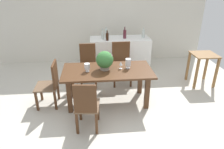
{
  "coord_description": "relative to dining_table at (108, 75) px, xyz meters",
  "views": [
    {
      "loc": [
        -0.27,
        -3.81,
        2.43
      ],
      "look_at": [
        0.09,
        0.02,
        0.64
      ],
      "focal_mm": 33.3,
      "sensor_mm": 36.0,
      "label": 1
    }
  ],
  "objects": [
    {
      "name": "wine_glass",
      "position": [
        0.28,
        0.04,
        0.22
      ],
      "size": [
        0.07,
        0.07,
        0.15
      ],
      "color": "silver",
      "rests_on": "dining_table"
    },
    {
      "name": "dining_table",
      "position": [
        0.0,
        0.0,
        0.0
      ],
      "size": [
        1.82,
        0.92,
        0.74
      ],
      "color": "#4C2D19",
      "rests_on": "ground"
    },
    {
      "name": "wine_bottle_tall",
      "position": [
        0.59,
        1.61,
        0.44
      ],
      "size": [
        0.08,
        0.08,
        0.31
      ],
      "color": "#511E28",
      "rests_on": "kitchen_counter"
    },
    {
      "name": "chair_far_left",
      "position": [
        -0.41,
        0.9,
        -0.08
      ],
      "size": [
        0.42,
        0.44,
        1.01
      ],
      "rotation": [
        0.0,
        0.0,
        0.0
      ],
      "color": "#4C2D19",
      "rests_on": "ground"
    },
    {
      "name": "wine_bottle_dark",
      "position": [
        -0.01,
        1.57,
        0.43
      ],
      "size": [
        0.06,
        0.06,
        0.29
      ],
      "color": "#B2BFB7",
      "rests_on": "kitchen_counter"
    },
    {
      "name": "crystal_vase_center_near",
      "position": [
        0.43,
        0.05,
        0.24
      ],
      "size": [
        0.11,
        0.11,
        0.21
      ],
      "color": "silver",
      "rests_on": "dining_table"
    },
    {
      "name": "wine_bottle_clear",
      "position": [
        1.1,
        1.61,
        0.44
      ],
      "size": [
        0.08,
        0.08,
        0.27
      ],
      "color": "#B2BFB7",
      "rests_on": "kitchen_counter"
    },
    {
      "name": "ground_plane",
      "position": [
        0.0,
        -0.03,
        -0.63
      ],
      "size": [
        7.04,
        7.04,
        0.0
      ],
      "primitive_type": "plane",
      "color": "beige"
    },
    {
      "name": "chair_far_right",
      "position": [
        0.41,
        0.91,
        -0.06
      ],
      "size": [
        0.48,
        0.44,
        1.04
      ],
      "rotation": [
        0.0,
        0.0,
        0.02
      ],
      "color": "#4C2D19",
      "rests_on": "ground"
    },
    {
      "name": "back_wall",
      "position": [
        0.0,
        2.57,
        0.67
      ],
      "size": [
        6.4,
        0.1,
        2.6
      ],
      "primitive_type": "cube",
      "color": "beige",
      "rests_on": "ground"
    },
    {
      "name": "kitchen_counter",
      "position": [
        0.47,
        1.63,
        -0.15
      ],
      "size": [
        1.61,
        0.67,
        0.95
      ],
      "primitive_type": "cube",
      "color": "white",
      "rests_on": "ground"
    },
    {
      "name": "chair_near_left",
      "position": [
        -0.42,
        -0.9,
        -0.11
      ],
      "size": [
        0.45,
        0.5,
        0.95
      ],
      "rotation": [
        0.0,
        0.0,
        3.04
      ],
      "color": "#4C2D19",
      "rests_on": "ground"
    },
    {
      "name": "wine_bottle_amber",
      "position": [
        0.1,
        1.74,
        0.45
      ],
      "size": [
        0.08,
        0.08,
        0.28
      ],
      "color": "#B2BFB7",
      "rests_on": "kitchen_counter"
    },
    {
      "name": "flower_centerpiece",
      "position": [
        -0.05,
        0.03,
        0.32
      ],
      "size": [
        0.35,
        0.35,
        0.39
      ],
      "color": "gray",
      "rests_on": "dining_table"
    },
    {
      "name": "wine_bottle_green",
      "position": [
        0.1,
        1.45,
        0.43
      ],
      "size": [
        0.08,
        0.08,
        0.26
      ],
      "color": "black",
      "rests_on": "kitchen_counter"
    },
    {
      "name": "side_table",
      "position": [
        2.38,
        0.63,
        -0.05
      ],
      "size": [
        0.57,
        0.55,
        0.79
      ],
      "color": "brown",
      "rests_on": "ground"
    },
    {
      "name": "crystal_vase_left",
      "position": [
        -0.4,
        -0.04,
        0.22
      ],
      "size": [
        0.11,
        0.11,
        0.17
      ],
      "color": "silver",
      "rests_on": "dining_table"
    },
    {
      "name": "chair_head_end",
      "position": [
        -1.15,
        0.0,
        -0.11
      ],
      "size": [
        0.44,
        0.48,
        0.94
      ],
      "rotation": [
        0.0,
        0.0,
        -1.57
      ],
      "color": "#4C2D19",
      "rests_on": "ground"
    }
  ]
}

